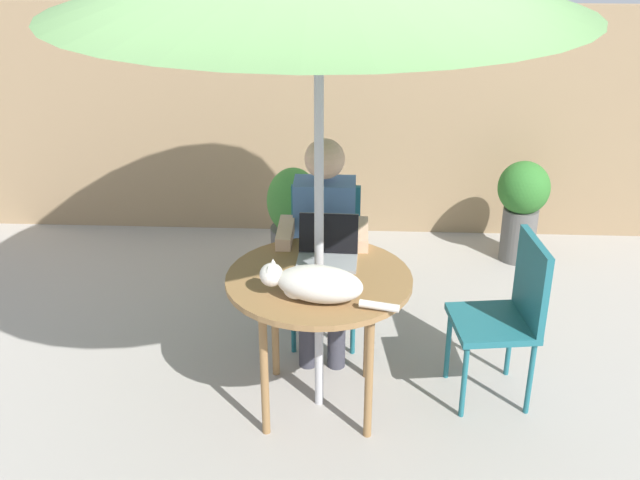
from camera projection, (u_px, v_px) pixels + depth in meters
ground_plane at (319, 402)px, 4.08m from camera, size 14.00×14.00×0.00m
fence_back at (334, 122)px, 5.71m from camera, size 5.93×0.08×1.71m
patio_table at (319, 290)px, 3.79m from camera, size 0.91×0.91×0.75m
chair_occupied at (325, 251)px, 4.51m from camera, size 0.40×0.40×0.90m
chair_empty at (510, 307)px, 3.93m from camera, size 0.45×0.45×0.90m
person_seated at (324, 236)px, 4.29m from camera, size 0.48×0.48×1.24m
laptop at (328, 247)px, 3.91m from camera, size 0.31×0.26×0.21m
cat at (314, 284)px, 3.52m from camera, size 0.64×0.26×0.17m
potted_plant_near_fence at (294, 224)px, 5.11m from camera, size 0.35×0.35×0.81m
potted_plant_by_chair at (522, 203)px, 5.41m from camera, size 0.36×0.36×0.73m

